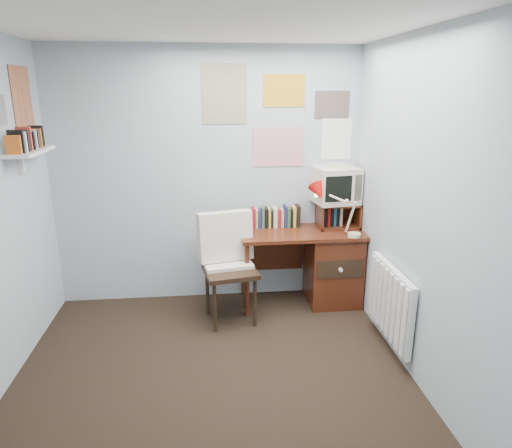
{
  "coord_description": "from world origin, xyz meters",
  "views": [
    {
      "loc": [
        0.01,
        -2.71,
        2.1
      ],
      "look_at": [
        0.39,
        0.94,
        1.01
      ],
      "focal_mm": 32.0,
      "sensor_mm": 36.0,
      "label": 1
    }
  ],
  "objects_px": {
    "desk_chair": "(230,271)",
    "desk_lamp": "(356,214)",
    "tv_riser": "(338,215)",
    "radiator": "(390,302)",
    "wall_shelf": "(30,152)",
    "desk": "(327,264)",
    "crt_tv": "(335,183)"
  },
  "relations": [
    {
      "from": "desk_chair",
      "to": "wall_shelf",
      "type": "xyz_separation_m",
      "value": [
        -1.58,
        -0.07,
        1.13
      ]
    },
    {
      "from": "desk_chair",
      "to": "crt_tv",
      "type": "height_order",
      "value": "crt_tv"
    },
    {
      "from": "desk_chair",
      "to": "desk_lamp",
      "type": "xyz_separation_m",
      "value": [
        1.18,
        0.09,
        0.49
      ]
    },
    {
      "from": "desk",
      "to": "radiator",
      "type": "height_order",
      "value": "desk"
    },
    {
      "from": "desk",
      "to": "desk_chair",
      "type": "relative_size",
      "value": 1.22
    },
    {
      "from": "desk_lamp",
      "to": "radiator",
      "type": "bearing_deg",
      "value": -67.46
    },
    {
      "from": "tv_riser",
      "to": "wall_shelf",
      "type": "bearing_deg",
      "value": -169.68
    },
    {
      "from": "desk_chair",
      "to": "wall_shelf",
      "type": "height_order",
      "value": "wall_shelf"
    },
    {
      "from": "tv_riser",
      "to": "radiator",
      "type": "distance_m",
      "value": 1.15
    },
    {
      "from": "desk_lamp",
      "to": "crt_tv",
      "type": "relative_size",
      "value": 1.09
    },
    {
      "from": "desk_lamp",
      "to": "tv_riser",
      "type": "bearing_deg",
      "value": 116.27
    },
    {
      "from": "radiator",
      "to": "wall_shelf",
      "type": "bearing_deg",
      "value": 169.11
    },
    {
      "from": "crt_tv",
      "to": "radiator",
      "type": "distance_m",
      "value": 1.33
    },
    {
      "from": "radiator",
      "to": "wall_shelf",
      "type": "distance_m",
      "value": 3.15
    },
    {
      "from": "desk_chair",
      "to": "tv_riser",
      "type": "bearing_deg",
      "value": 10.0
    },
    {
      "from": "desk_chair",
      "to": "desk_lamp",
      "type": "height_order",
      "value": "desk_lamp"
    },
    {
      "from": "desk_lamp",
      "to": "radiator",
      "type": "height_order",
      "value": "desk_lamp"
    },
    {
      "from": "desk_chair",
      "to": "crt_tv",
      "type": "bearing_deg",
      "value": 11.58
    },
    {
      "from": "tv_riser",
      "to": "desk_lamp",
      "type": "bearing_deg",
      "value": -78.18
    },
    {
      "from": "desk_chair",
      "to": "tv_riser",
      "type": "height_order",
      "value": "tv_riser"
    },
    {
      "from": "desk",
      "to": "wall_shelf",
      "type": "distance_m",
      "value": 2.87
    },
    {
      "from": "desk_chair",
      "to": "desk_lamp",
      "type": "bearing_deg",
      "value": -6.36
    },
    {
      "from": "crt_tv",
      "to": "desk_lamp",
      "type": "bearing_deg",
      "value": -81.54
    },
    {
      "from": "desk",
      "to": "desk_lamp",
      "type": "distance_m",
      "value": 0.64
    },
    {
      "from": "desk_chair",
      "to": "crt_tv",
      "type": "xyz_separation_m",
      "value": [
        1.07,
        0.44,
        0.71
      ]
    },
    {
      "from": "desk_lamp",
      "to": "radiator",
      "type": "distance_m",
      "value": 0.91
    },
    {
      "from": "tv_riser",
      "to": "wall_shelf",
      "type": "distance_m",
      "value": 2.83
    },
    {
      "from": "desk_chair",
      "to": "desk_lamp",
      "type": "distance_m",
      "value": 1.28
    },
    {
      "from": "desk",
      "to": "crt_tv",
      "type": "distance_m",
      "value": 0.81
    },
    {
      "from": "desk_chair",
      "to": "desk",
      "type": "bearing_deg",
      "value": 6.58
    },
    {
      "from": "desk",
      "to": "desk_chair",
      "type": "xyz_separation_m",
      "value": [
        -0.99,
        -0.3,
        0.09
      ]
    },
    {
      "from": "desk_chair",
      "to": "radiator",
      "type": "height_order",
      "value": "desk_chair"
    }
  ]
}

